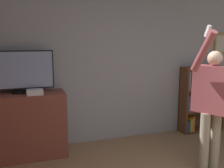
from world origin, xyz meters
The scene contains 6 objects.
wall_back centered at (0.01, 3.13, 1.35)m, with size 7.02×0.09×2.70m.
tv_ledge centered at (-1.80, 2.81, 0.50)m, with size 1.33×0.52×1.00m.
television centered at (-1.80, 2.87, 1.33)m, with size 1.04×0.22×0.64m.
game_console centered at (-1.58, 2.67, 1.03)m, with size 0.23×0.18×0.08m.
bookshelf centered at (1.50, 2.95, 0.62)m, with size 0.90×0.28×1.28m.
person centered at (0.62, 1.52, 1.01)m, with size 0.64×0.59×1.96m.
Camera 1 is at (-1.73, -1.24, 1.78)m, focal length 42.00 mm.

